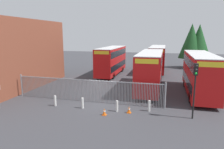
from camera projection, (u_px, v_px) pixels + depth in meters
name	position (u px, v px, depth m)	size (l,w,h in m)	color
ground_plane	(120.00, 84.00, 27.19)	(100.00, 100.00, 0.00)	#3D3D42
palisade_fence	(87.00, 90.00, 19.73)	(14.76, 0.14, 2.35)	gray
double_decker_bus_near_gate	(150.00, 69.00, 24.04)	(2.54, 10.81, 4.42)	red
double_decker_bus_behind_fence_left	(199.00, 72.00, 22.03)	(2.54, 10.81, 4.42)	red
double_decker_bus_behind_fence_right	(157.00, 58.00, 35.89)	(2.54, 10.81, 4.42)	#B70C0C
double_decker_bus_far_back	(112.00, 60.00, 33.25)	(2.54, 10.81, 4.42)	red
bollard_near_left	(55.00, 101.00, 18.66)	(0.20, 0.20, 0.95)	silver
bollard_center_front	(83.00, 103.00, 18.04)	(0.20, 0.20, 0.95)	silver
bollard_near_right	(117.00, 106.00, 17.27)	(0.20, 0.20, 0.95)	silver
bollard_far_right	(149.00, 106.00, 17.34)	(0.20, 0.20, 0.95)	silver
traffic_cone_by_gate	(129.00, 110.00, 16.98)	(0.34, 0.34, 0.59)	orange
traffic_cone_mid_forecourt	(104.00, 112.00, 16.51)	(0.34, 0.34, 0.59)	orange
traffic_light_kerbside	(195.00, 81.00, 15.32)	(0.28, 0.33, 4.30)	black
tree_tall_back	(199.00, 40.00, 39.11)	(4.06, 4.06, 8.39)	#4C3823
tree_short_side	(191.00, 41.00, 39.26)	(4.58, 4.58, 8.50)	#4C3823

